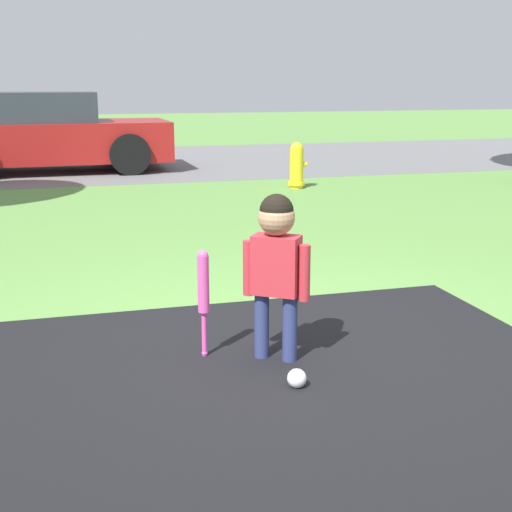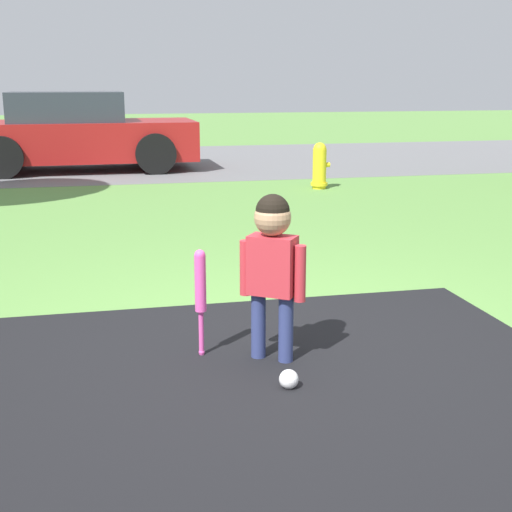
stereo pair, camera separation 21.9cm
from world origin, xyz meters
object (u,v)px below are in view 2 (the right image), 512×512
(baseball_bat, at_px, (200,288))
(parked_car, at_px, (77,133))
(fire_hydrant, at_px, (320,166))
(sports_ball, at_px, (289,379))
(child, at_px, (272,254))

(baseball_bat, relative_size, parked_car, 0.16)
(baseball_bat, height_order, fire_hydrant, fire_hydrant)
(fire_hydrant, height_order, parked_car, parked_car)
(parked_car, bearing_deg, sports_ball, -83.58)
(fire_hydrant, bearing_deg, child, -109.96)
(sports_ball, height_order, parked_car, parked_car)
(child, xyz_separation_m, fire_hydrant, (2.21, 6.08, -0.28))
(fire_hydrant, bearing_deg, sports_ball, -108.92)
(sports_ball, xyz_separation_m, fire_hydrant, (2.22, 6.48, 0.27))
(baseball_bat, distance_m, sports_ball, 0.74)
(sports_ball, xyz_separation_m, parked_car, (-1.17, 9.40, 0.58))
(baseball_bat, height_order, parked_car, parked_car)
(sports_ball, distance_m, fire_hydrant, 6.85)
(child, height_order, fire_hydrant, child)
(child, height_order, sports_ball, child)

